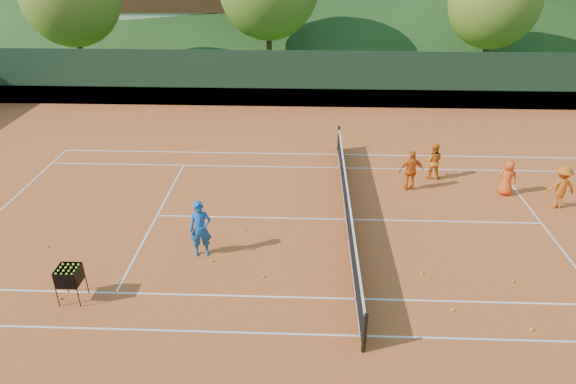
{
  "coord_description": "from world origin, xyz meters",
  "views": [
    {
      "loc": [
        -1.38,
        -14.82,
        8.71
      ],
      "look_at": [
        -1.96,
        0.0,
        1.01
      ],
      "focal_mm": 32.0,
      "sensor_mm": 36.0,
      "label": 1
    }
  ],
  "objects_px": {
    "student_c": "(507,178)",
    "student_d": "(561,187)",
    "coach": "(201,229)",
    "tennis_net": "(347,206)",
    "ball_hopper": "(69,276)",
    "student_a": "(433,161)",
    "student_b": "(411,171)"
  },
  "relations": [
    {
      "from": "student_c",
      "to": "student_d",
      "type": "distance_m",
      "value": 1.73
    },
    {
      "from": "coach",
      "to": "student_c",
      "type": "bearing_deg",
      "value": 12.98
    },
    {
      "from": "student_c",
      "to": "student_d",
      "type": "height_order",
      "value": "student_d"
    },
    {
      "from": "coach",
      "to": "student_d",
      "type": "xyz_separation_m",
      "value": [
        11.74,
        3.36,
        -0.1
      ]
    },
    {
      "from": "student_b",
      "to": "tennis_net",
      "type": "relative_size",
      "value": 0.13
    },
    {
      "from": "student_a",
      "to": "student_b",
      "type": "height_order",
      "value": "student_b"
    },
    {
      "from": "coach",
      "to": "student_b",
      "type": "bearing_deg",
      "value": 23.8
    },
    {
      "from": "student_c",
      "to": "tennis_net",
      "type": "distance_m",
      "value": 6.2
    },
    {
      "from": "student_d",
      "to": "ball_hopper",
      "type": "distance_m",
      "value": 15.73
    },
    {
      "from": "coach",
      "to": "tennis_net",
      "type": "relative_size",
      "value": 0.15
    },
    {
      "from": "coach",
      "to": "student_b",
      "type": "relative_size",
      "value": 1.14
    },
    {
      "from": "student_a",
      "to": "student_b",
      "type": "bearing_deg",
      "value": 56.25
    },
    {
      "from": "student_c",
      "to": "student_d",
      "type": "relative_size",
      "value": 0.85
    },
    {
      "from": "student_d",
      "to": "student_b",
      "type": "bearing_deg",
      "value": -17.21
    },
    {
      "from": "ball_hopper",
      "to": "tennis_net",
      "type": "bearing_deg",
      "value": 30.87
    },
    {
      "from": "student_b",
      "to": "ball_hopper",
      "type": "bearing_deg",
      "value": 28.04
    },
    {
      "from": "student_c",
      "to": "tennis_net",
      "type": "relative_size",
      "value": 0.11
    },
    {
      "from": "student_c",
      "to": "ball_hopper",
      "type": "distance_m",
      "value": 14.74
    },
    {
      "from": "coach",
      "to": "student_a",
      "type": "height_order",
      "value": "coach"
    },
    {
      "from": "coach",
      "to": "student_c",
      "type": "relative_size",
      "value": 1.32
    },
    {
      "from": "student_d",
      "to": "coach",
      "type": "bearing_deg",
      "value": 12.27
    },
    {
      "from": "student_a",
      "to": "ball_hopper",
      "type": "xyz_separation_m",
      "value": [
        -10.87,
        -7.75,
        0.04
      ]
    },
    {
      "from": "student_c",
      "to": "tennis_net",
      "type": "xyz_separation_m",
      "value": [
        -5.85,
        -2.04,
        -0.16
      ]
    },
    {
      "from": "student_a",
      "to": "tennis_net",
      "type": "relative_size",
      "value": 0.12
    },
    {
      "from": "tennis_net",
      "to": "ball_hopper",
      "type": "distance_m",
      "value": 8.62
    },
    {
      "from": "student_a",
      "to": "ball_hopper",
      "type": "distance_m",
      "value": 13.35
    },
    {
      "from": "student_c",
      "to": "ball_hopper",
      "type": "relative_size",
      "value": 1.33
    },
    {
      "from": "student_d",
      "to": "tennis_net",
      "type": "height_order",
      "value": "student_d"
    },
    {
      "from": "student_d",
      "to": "tennis_net",
      "type": "distance_m",
      "value": 7.41
    },
    {
      "from": "student_b",
      "to": "ball_hopper",
      "type": "relative_size",
      "value": 1.54
    },
    {
      "from": "ball_hopper",
      "to": "student_a",
      "type": "bearing_deg",
      "value": 35.5
    },
    {
      "from": "coach",
      "to": "ball_hopper",
      "type": "height_order",
      "value": "coach"
    }
  ]
}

